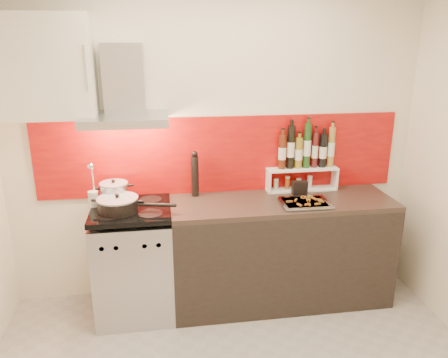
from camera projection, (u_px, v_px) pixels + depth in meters
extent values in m
cube|color=silver|center=(216.00, 145.00, 3.60)|extent=(3.40, 0.02, 2.60)
cube|color=maroon|center=(222.00, 155.00, 3.62)|extent=(3.00, 0.02, 0.64)
cube|color=#B7B7BA|center=(135.00, 264.00, 3.49)|extent=(0.60, 0.60, 0.84)
cube|color=black|center=(134.00, 294.00, 3.24)|extent=(0.50, 0.02, 0.40)
cube|color=#B7B7BA|center=(130.00, 246.00, 3.12)|extent=(0.56, 0.02, 0.12)
cube|color=#FF190C|center=(130.00, 247.00, 3.12)|extent=(0.10, 0.01, 0.04)
cube|color=black|center=(131.00, 210.00, 3.34)|extent=(0.60, 0.60, 0.04)
cube|color=black|center=(280.00, 253.00, 3.65)|extent=(1.80, 0.60, 0.86)
cube|color=black|center=(282.00, 202.00, 3.52)|extent=(1.80, 0.60, 0.04)
cube|color=#B7B7BA|center=(125.00, 119.00, 3.18)|extent=(0.62, 0.50, 0.06)
cube|color=#B7B7BA|center=(124.00, 78.00, 3.23)|extent=(0.30, 0.18, 0.50)
sphere|color=#FFD18C|center=(104.00, 125.00, 3.17)|extent=(0.07, 0.07, 0.07)
sphere|color=#FFD18C|center=(146.00, 124.00, 3.21)|extent=(0.07, 0.07, 0.07)
cube|color=silver|center=(42.00, 67.00, 3.06)|extent=(0.70, 0.35, 0.72)
cylinder|color=#B7B7BA|center=(114.00, 193.00, 3.41)|extent=(0.22, 0.22, 0.15)
cylinder|color=#99999E|center=(113.00, 183.00, 3.39)|extent=(0.22, 0.22, 0.01)
sphere|color=black|center=(113.00, 181.00, 3.38)|extent=(0.03, 0.03, 0.03)
cylinder|color=black|center=(118.00, 205.00, 3.25)|extent=(0.30, 0.30, 0.09)
cylinder|color=#99999E|center=(117.00, 198.00, 3.23)|extent=(0.31, 0.31, 0.01)
sphere|color=black|center=(117.00, 195.00, 3.22)|extent=(0.03, 0.03, 0.03)
cylinder|color=black|center=(157.00, 205.00, 3.23)|extent=(0.29, 0.09, 0.03)
cylinder|color=silver|center=(93.00, 199.00, 3.34)|extent=(0.08, 0.08, 0.13)
cylinder|color=silver|center=(93.00, 179.00, 3.29)|extent=(0.01, 0.06, 0.24)
sphere|color=silver|center=(90.00, 166.00, 3.21)|extent=(0.05, 0.05, 0.05)
cylinder|color=black|center=(195.00, 176.00, 3.56)|extent=(0.06, 0.06, 0.34)
sphere|color=black|center=(195.00, 154.00, 3.50)|extent=(0.05, 0.05, 0.05)
cube|color=white|center=(301.00, 189.00, 3.76)|extent=(0.61, 0.17, 0.01)
cube|color=white|center=(268.00, 181.00, 3.69)|extent=(0.02, 0.17, 0.17)
cube|color=white|center=(334.00, 177.00, 3.78)|extent=(0.02, 0.17, 0.17)
cube|color=white|center=(302.00, 168.00, 3.71)|extent=(0.61, 0.17, 0.02)
cylinder|color=#4C1E0D|center=(282.00, 152.00, 3.63)|extent=(0.06, 0.06, 0.29)
cylinder|color=black|center=(291.00, 147.00, 3.63)|extent=(0.06, 0.06, 0.36)
cylinder|color=olive|center=(299.00, 153.00, 3.66)|extent=(0.06, 0.06, 0.26)
cylinder|color=#193D16|center=(307.00, 146.00, 3.65)|extent=(0.06, 0.06, 0.38)
cylinder|color=#481315|center=(315.00, 150.00, 3.67)|extent=(0.05, 0.05, 0.30)
cylinder|color=black|center=(323.00, 151.00, 3.69)|extent=(0.06, 0.06, 0.28)
cylinder|color=olive|center=(331.00, 147.00, 3.69)|extent=(0.06, 0.06, 0.34)
cylinder|color=#C0B29C|center=(276.00, 185.00, 3.71)|extent=(0.04, 0.04, 0.08)
cylinder|color=#9E501A|center=(287.00, 183.00, 3.73)|extent=(0.04, 0.04, 0.09)
cylinder|color=#443522|center=(298.00, 184.00, 3.74)|extent=(0.04, 0.04, 0.07)
cylinder|color=silver|center=(310.00, 182.00, 3.76)|extent=(0.04, 0.04, 0.09)
cube|color=black|center=(300.00, 187.00, 3.63)|extent=(0.13, 0.06, 0.11)
cube|color=silver|center=(305.00, 203.00, 3.41)|extent=(0.37, 0.28, 0.01)
cube|color=silver|center=(305.00, 202.00, 3.41)|extent=(0.39, 0.30, 0.01)
cube|color=red|center=(305.00, 202.00, 3.41)|extent=(0.33, 0.24, 0.01)
cube|color=brown|center=(319.00, 200.00, 3.44)|extent=(0.05, 0.03, 0.01)
cube|color=brown|center=(303.00, 197.00, 3.49)|extent=(0.02, 0.05, 0.01)
cube|color=brown|center=(304.00, 197.00, 3.49)|extent=(0.05, 0.03, 0.01)
cube|color=brown|center=(309.00, 200.00, 3.43)|extent=(0.02, 0.05, 0.01)
cube|color=brown|center=(315.00, 199.00, 3.45)|extent=(0.03, 0.05, 0.01)
cube|color=brown|center=(307.00, 200.00, 3.43)|extent=(0.03, 0.05, 0.01)
cube|color=brown|center=(309.00, 204.00, 3.34)|extent=(0.02, 0.05, 0.01)
cube|color=brown|center=(305.00, 198.00, 3.47)|extent=(0.05, 0.02, 0.01)
cube|color=brown|center=(296.00, 200.00, 3.42)|extent=(0.04, 0.05, 0.01)
cube|color=brown|center=(299.00, 205.00, 3.33)|extent=(0.03, 0.05, 0.01)
cube|color=brown|center=(311.00, 197.00, 3.48)|extent=(0.04, 0.05, 0.01)
cube|color=brown|center=(311.00, 197.00, 3.49)|extent=(0.04, 0.04, 0.01)
cube|color=brown|center=(308.00, 204.00, 3.34)|extent=(0.05, 0.03, 0.01)
cube|color=brown|center=(321.00, 201.00, 3.40)|extent=(0.05, 0.04, 0.01)
cube|color=brown|center=(318.00, 204.00, 3.35)|extent=(0.05, 0.02, 0.01)
cube|color=brown|center=(289.00, 202.00, 3.40)|extent=(0.05, 0.01, 0.01)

